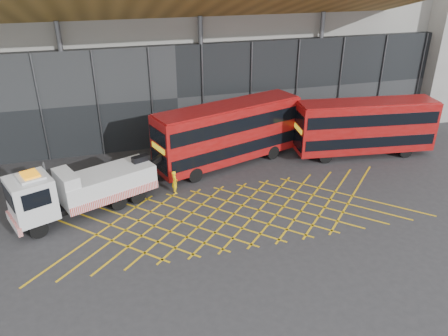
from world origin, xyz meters
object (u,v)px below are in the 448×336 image
object	(u,v)px
bus_towed	(229,132)
bus_second	(365,125)
recovery_truck	(80,189)
worker	(175,182)

from	to	relation	value
bus_towed	bus_second	xyz separation A→B (m)	(10.45, -1.18, -0.15)
recovery_truck	bus_towed	size ratio (longest dim) A/B	0.85
bus_towed	bus_second	distance (m)	10.51
bus_towed	bus_second	world-z (taller)	bus_towed
recovery_truck	bus_second	bearing A→B (deg)	-13.95
recovery_truck	bus_second	size ratio (longest dim) A/B	0.90
bus_second	worker	size ratio (longest dim) A/B	6.95
bus_second	worker	distance (m)	15.28
recovery_truck	worker	bearing A→B (deg)	-12.97
bus_towed	recovery_truck	bearing A→B (deg)	-175.62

